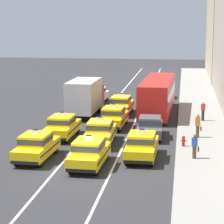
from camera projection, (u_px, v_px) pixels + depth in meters
ground_plane at (82, 173)px, 28.46m from camera, size 160.00×160.00×0.00m
lane_stripe_left_center at (107, 110)px, 48.14m from camera, size 0.14×80.00×0.01m
lane_stripe_center_right at (140, 110)px, 47.69m from camera, size 0.14×80.00×0.01m
sidewalk_curb at (202, 122)px, 42.03m from camera, size 4.00×90.00×0.15m
taxi_left_nearest at (36, 146)px, 31.03m from camera, size 1.96×4.62×1.96m
taxi_left_second at (62, 126)px, 36.69m from camera, size 1.92×4.60×1.96m
box_truck_left_third at (86, 96)px, 44.96m from camera, size 2.40×7.00×3.27m
sedan_left_fourth at (97, 94)px, 52.07m from camera, size 1.83×4.33×1.58m
taxi_center_nearest at (89, 152)px, 29.52m from camera, size 1.94×4.61×1.96m
taxi_center_second at (100, 132)px, 34.92m from camera, size 1.91×4.60×1.96m
taxi_center_third at (114, 117)px, 40.16m from camera, size 1.96×4.62×1.96m
taxi_center_fourth at (121, 105)px, 45.69m from camera, size 1.97×4.62×1.96m
taxi_right_nearest at (142, 145)px, 31.17m from camera, size 1.88×4.58×1.96m
sedan_right_second at (150, 126)px, 36.75m from camera, size 1.89×4.35×1.58m
bus_right_third at (158, 95)px, 45.50m from camera, size 2.87×11.28×3.22m
taxi_right_fourth at (161, 90)px, 55.14m from camera, size 1.83×4.56×1.96m
pedestrian_near_crosswalk at (203, 111)px, 42.09m from camera, size 0.36×0.24×1.63m
pedestrian_mid_block at (195, 146)px, 30.78m from camera, size 0.47×0.24×1.53m
pedestrian_by_storefront at (198, 126)px, 36.18m from camera, size 0.47×0.24×1.72m
fire_hydrant at (183, 140)px, 33.75m from camera, size 0.36×0.22×0.73m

